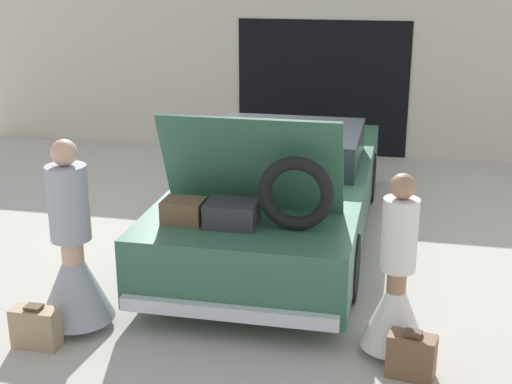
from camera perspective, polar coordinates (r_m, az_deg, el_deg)
ground_plane at (r=8.44m, az=1.93°, el=-3.50°), size 40.00×40.00×0.00m
garage_wall_back at (r=11.88m, az=5.40°, el=9.70°), size 12.00×0.14×2.80m
car at (r=8.24m, az=1.98°, el=0.25°), size 2.03×5.06×1.79m
person_left at (r=6.39m, az=-14.39°, el=-5.51°), size 0.66×0.66×1.70m
person_right at (r=5.91m, az=11.12°, el=-7.83°), size 0.54×0.54×1.55m
suitcase_beside_left_person at (r=6.33m, az=-17.20°, el=-10.32°), size 0.40×0.19×0.38m
suitcase_beside_right_person at (r=5.78m, az=12.33°, el=-12.70°), size 0.39×0.26×0.39m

